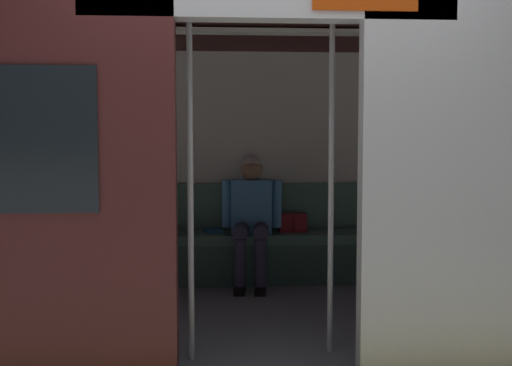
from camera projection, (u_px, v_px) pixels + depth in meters
name	position (u px, v px, depth m)	size (l,w,h in m)	color
train_car	(245.00, 114.00, 4.68)	(6.40, 2.95, 2.31)	silver
bench_seat	(246.00, 245.00, 5.89)	(2.99, 0.44, 0.47)	#4C7566
person_seated	(252.00, 211.00, 5.82)	(0.55, 0.70, 1.20)	#4C8CC6
handbag	(293.00, 223.00, 5.98)	(0.26, 0.15, 0.17)	maroon
book	(213.00, 231.00, 5.95)	(0.15, 0.22, 0.03)	#26598C
grab_pole_door	(190.00, 185.00, 3.80)	(0.04, 0.04, 2.17)	silver
grab_pole_far	(331.00, 183.00, 3.95)	(0.04, 0.04, 2.17)	silver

